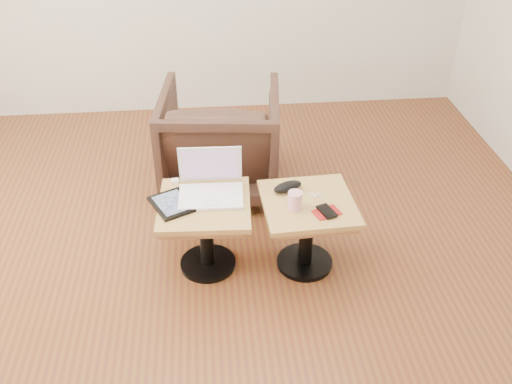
{
  "coord_description": "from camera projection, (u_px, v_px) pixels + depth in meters",
  "views": [
    {
      "loc": [
        0.07,
        -2.31,
        2.21
      ],
      "look_at": [
        0.31,
        0.18,
        0.49
      ],
      "focal_mm": 40.0,
      "sensor_mm": 36.0,
      "label": 1
    }
  ],
  "objects": [
    {
      "name": "room_shell",
      "position": [
        186.0,
        52.0,
        2.38
      ],
      "size": [
        4.52,
        4.52,
        2.71
      ],
      "color": "#582B1A",
      "rests_on": "ground"
    },
    {
      "name": "side_table_right",
      "position": [
        307.0,
        218.0,
        3.11
      ],
      "size": [
        0.51,
        0.51,
        0.44
      ],
      "rotation": [
        0.0,
        0.0,
        0.05
      ],
      "color": "black",
      "rests_on": "ground"
    },
    {
      "name": "phone_on_sleeve",
      "position": [
        327.0,
        212.0,
        2.96
      ],
      "size": [
        0.16,
        0.14,
        0.02
      ],
      "rotation": [
        0.0,
        0.0,
        0.35
      ],
      "color": "maroon",
      "rests_on": "side_table_right"
    },
    {
      "name": "armchair",
      "position": [
        221.0,
        140.0,
        3.78
      ],
      "size": [
        0.84,
        0.86,
        0.71
      ],
      "primitive_type": "imported",
      "rotation": [
        0.0,
        0.0,
        3.03
      ],
      "color": "#311F1A",
      "rests_on": "ground"
    },
    {
      "name": "charging_adapter",
      "position": [
        175.0,
        181.0,
        3.19
      ],
      "size": [
        0.04,
        0.04,
        0.02
      ],
      "primitive_type": "cube",
      "rotation": [
        0.0,
        0.0,
        0.05
      ],
      "color": "white",
      "rests_on": "side_table_left"
    },
    {
      "name": "side_table_left",
      "position": [
        205.0,
        219.0,
        3.1
      ],
      "size": [
        0.51,
        0.51,
        0.44
      ],
      "rotation": [
        0.0,
        0.0,
        -0.05
      ],
      "color": "black",
      "rests_on": "ground"
    },
    {
      "name": "earbuds_tangle",
      "position": [
        316.0,
        195.0,
        3.09
      ],
      "size": [
        0.07,
        0.05,
        0.01
      ],
      "color": "white",
      "rests_on": "side_table_right"
    },
    {
      "name": "laptop",
      "position": [
        211.0,
        186.0,
        3.08
      ],
      "size": [
        0.35,
        0.29,
        0.25
      ],
      "rotation": [
        0.0,
        0.0,
        -0.04
      ],
      "color": "white",
      "rests_on": "side_table_left"
    },
    {
      "name": "striped_cup",
      "position": [
        295.0,
        200.0,
        2.97
      ],
      "size": [
        0.09,
        0.09,
        0.1
      ],
      "primitive_type": "cylinder",
      "rotation": [
        0.0,
        0.0,
        0.24
      ],
      "color": "#CA4C6C",
      "rests_on": "side_table_right"
    },
    {
      "name": "glasses_case",
      "position": [
        288.0,
        187.0,
        3.12
      ],
      "size": [
        0.19,
        0.14,
        0.05
      ],
      "primitive_type": "ellipsoid",
      "rotation": [
        0.0,
        0.0,
        0.4
      ],
      "color": "black",
      "rests_on": "side_table_right"
    },
    {
      "name": "tablet",
      "position": [
        172.0,
        204.0,
        3.02
      ],
      "size": [
        0.28,
        0.3,
        0.02
      ],
      "rotation": [
        0.0,
        0.0,
        0.46
      ],
      "color": "black",
      "rests_on": "side_table_left"
    }
  ]
}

